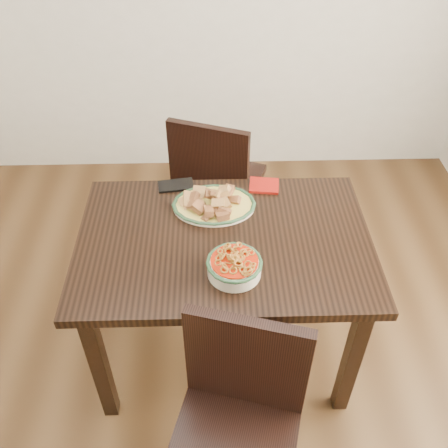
{
  "coord_description": "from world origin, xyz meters",
  "views": [
    {
      "loc": [
        0.05,
        -1.31,
        2.12
      ],
      "look_at": [
        0.09,
        0.15,
        0.81
      ],
      "focal_mm": 40.0,
      "sensor_mm": 36.0,
      "label": 1
    }
  ],
  "objects_px": {
    "chair_far": "(216,179)",
    "chair_near": "(238,416)",
    "fish_plate": "(214,199)",
    "smartphone": "(176,185)",
    "dining_table": "(224,256)",
    "noodle_bowl": "(234,265)"
  },
  "relations": [
    {
      "from": "chair_near",
      "to": "noodle_bowl",
      "type": "bearing_deg",
      "value": 105.49
    },
    {
      "from": "fish_plate",
      "to": "noodle_bowl",
      "type": "height_order",
      "value": "fish_plate"
    },
    {
      "from": "dining_table",
      "to": "noodle_bowl",
      "type": "relative_size",
      "value": 5.64
    },
    {
      "from": "chair_far",
      "to": "noodle_bowl",
      "type": "distance_m",
      "value": 0.97
    },
    {
      "from": "fish_plate",
      "to": "dining_table",
      "type": "bearing_deg",
      "value": -79.16
    },
    {
      "from": "chair_near",
      "to": "noodle_bowl",
      "type": "xyz_separation_m",
      "value": [
        0.0,
        0.43,
        0.29
      ]
    },
    {
      "from": "dining_table",
      "to": "smartphone",
      "type": "relative_size",
      "value": 7.51
    },
    {
      "from": "chair_far",
      "to": "noodle_bowl",
      "type": "bearing_deg",
      "value": 113.86
    },
    {
      "from": "dining_table",
      "to": "noodle_bowl",
      "type": "distance_m",
      "value": 0.24
    },
    {
      "from": "chair_far",
      "to": "chair_near",
      "type": "bearing_deg",
      "value": 112.68
    },
    {
      "from": "dining_table",
      "to": "chair_far",
      "type": "height_order",
      "value": "chair_far"
    },
    {
      "from": "noodle_bowl",
      "to": "smartphone",
      "type": "relative_size",
      "value": 1.33
    },
    {
      "from": "chair_far",
      "to": "fish_plate",
      "type": "distance_m",
      "value": 0.61
    },
    {
      "from": "chair_near",
      "to": "smartphone",
      "type": "bearing_deg",
      "value": 119.52
    },
    {
      "from": "chair_near",
      "to": "noodle_bowl",
      "type": "relative_size",
      "value": 4.25
    },
    {
      "from": "fish_plate",
      "to": "smartphone",
      "type": "bearing_deg",
      "value": 138.34
    },
    {
      "from": "chair_near",
      "to": "fish_plate",
      "type": "xyz_separation_m",
      "value": [
        -0.07,
        0.82,
        0.3
      ]
    },
    {
      "from": "chair_far",
      "to": "dining_table",
      "type": "bearing_deg",
      "value": 112.23
    },
    {
      "from": "noodle_bowl",
      "to": "fish_plate",
      "type": "bearing_deg",
      "value": 100.33
    },
    {
      "from": "fish_plate",
      "to": "chair_near",
      "type": "bearing_deg",
      "value": -85.17
    },
    {
      "from": "dining_table",
      "to": "chair_far",
      "type": "distance_m",
      "value": 0.75
    },
    {
      "from": "chair_far",
      "to": "smartphone",
      "type": "relative_size",
      "value": 5.65
    }
  ]
}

